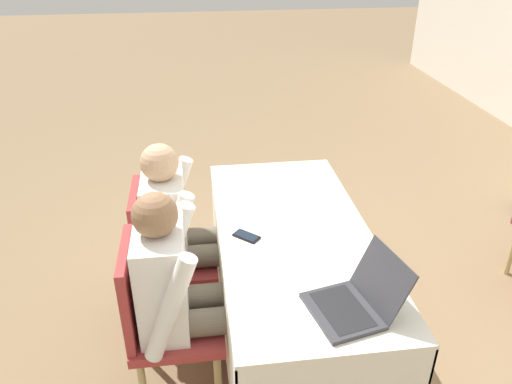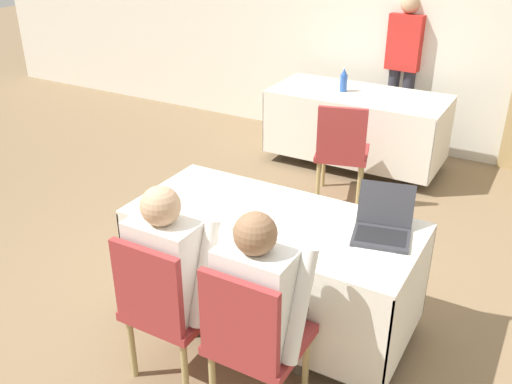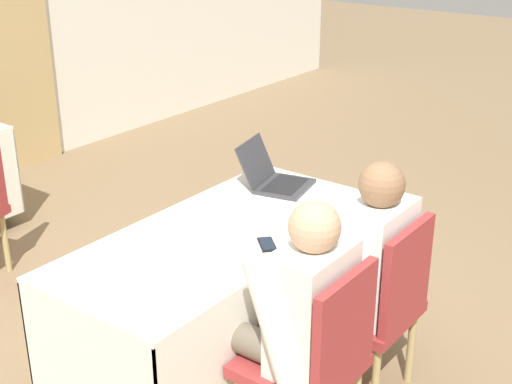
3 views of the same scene
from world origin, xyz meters
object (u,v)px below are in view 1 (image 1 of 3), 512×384
object	(u,v)px
person_checkered_shirt	(180,227)
person_white_shirt	(180,288)
laptop	(354,301)
chair_near_left	(164,252)
chair_near_right	(161,316)
cell_phone	(246,236)

from	to	relation	value
person_checkered_shirt	person_white_shirt	xyz separation A→B (m)	(0.52, 0.00, 0.00)
laptop	chair_near_left	xyz separation A→B (m)	(-0.87, -0.82, -0.29)
laptop	person_checkered_shirt	size ratio (longest dim) A/B	0.35
laptop	person_checkered_shirt	xyz separation A→B (m)	(-0.87, -0.72, -0.13)
chair_near_left	person_white_shirt	distance (m)	0.56
chair_near_left	chair_near_right	bearing A→B (deg)	-180.00
person_checkered_shirt	person_white_shirt	bearing A→B (deg)	-180.00
person_checkered_shirt	person_white_shirt	size ratio (longest dim) A/B	1.00
laptop	cell_phone	distance (m)	0.70
chair_near_left	person_checkered_shirt	bearing A→B (deg)	-90.00
cell_phone	chair_near_left	bearing A→B (deg)	-79.46
laptop	chair_near_right	distance (m)	0.94
laptop	chair_near_left	distance (m)	1.23
laptop	person_white_shirt	world-z (taller)	person_white_shirt
cell_phone	laptop	bearing A→B (deg)	74.68
chair_near_left	person_checkered_shirt	distance (m)	0.19
cell_phone	person_white_shirt	size ratio (longest dim) A/B	0.12
laptop	chair_near_right	world-z (taller)	laptop
laptop	cell_phone	xyz separation A→B (m)	(-0.59, -0.37, -0.04)
chair_near_left	chair_near_right	world-z (taller)	same
laptop	chair_near_left	world-z (taller)	laptop
cell_phone	chair_near_left	size ratio (longest dim) A/B	0.16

